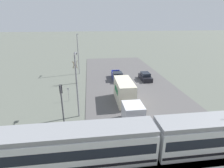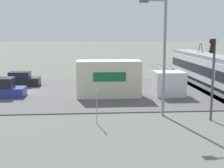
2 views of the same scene
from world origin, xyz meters
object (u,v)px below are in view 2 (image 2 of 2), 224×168
Objects in this scene: traffic_light_pole at (212,69)px; street_lamp_near_crossing at (162,50)px; sedan_car_0 at (20,80)px; no_parking_sign at (97,104)px; box_truck at (123,80)px.

traffic_light_pole is 0.67× the size of street_lamp_near_crossing.
no_parking_sign is (15.03, 8.15, 0.63)m from sedan_car_0.
box_truck is 2.33× the size of sedan_car_0.
sedan_car_0 is at bearing -120.59° from box_truck.
no_parking_sign is at bearing 28.47° from sedan_car_0.
street_lamp_near_crossing is (13.23, 12.84, 4.05)m from sedan_car_0.
sedan_car_0 is 21.92m from traffic_light_pole.
traffic_light_pole is 8.15m from no_parking_sign.
sedan_car_0 is (-6.44, -10.89, -0.89)m from box_truck.
street_lamp_near_crossing is at bearing 16.03° from box_truck.
sedan_car_0 is at bearing -132.65° from traffic_light_pole.
street_lamp_near_crossing is 3.72× the size of no_parking_sign.
sedan_car_0 is 0.52× the size of street_lamp_near_crossing.
sedan_car_0 is 1.93× the size of no_parking_sign.
street_lamp_near_crossing is 6.08m from no_parking_sign.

